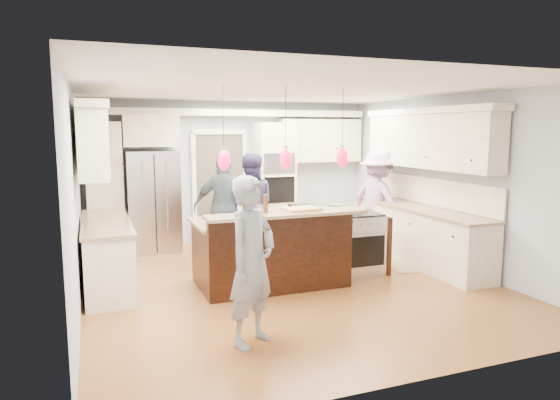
# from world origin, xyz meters

# --- Properties ---
(ground_plane) EXTENTS (6.00, 6.00, 0.00)m
(ground_plane) POSITION_xyz_m (0.00, 0.00, 0.00)
(ground_plane) COLOR #A35D2C
(ground_plane) RESTS_ON ground
(room_shell) EXTENTS (5.54, 6.04, 2.72)m
(room_shell) POSITION_xyz_m (0.00, 0.00, 1.82)
(room_shell) COLOR #B2BCC6
(room_shell) RESTS_ON ground
(refrigerator) EXTENTS (0.90, 0.70, 1.80)m
(refrigerator) POSITION_xyz_m (-1.55, 2.64, 0.90)
(refrigerator) COLOR #B7B7BC
(refrigerator) RESTS_ON ground
(oven_column) EXTENTS (0.72, 0.69, 2.30)m
(oven_column) POSITION_xyz_m (0.75, 2.67, 1.15)
(oven_column) COLOR #FAEDCB
(oven_column) RESTS_ON ground
(back_upper_cabinets) EXTENTS (5.30, 0.61, 2.54)m
(back_upper_cabinets) POSITION_xyz_m (-0.75, 2.76, 1.67)
(back_upper_cabinets) COLOR #FAEDCB
(back_upper_cabinets) RESTS_ON ground
(right_counter_run) EXTENTS (0.64, 3.10, 2.51)m
(right_counter_run) POSITION_xyz_m (2.44, 0.30, 1.06)
(right_counter_run) COLOR #FAEDCB
(right_counter_run) RESTS_ON ground
(left_cabinets) EXTENTS (0.64, 2.30, 2.51)m
(left_cabinets) POSITION_xyz_m (-2.44, 0.80, 1.06)
(left_cabinets) COLOR #FAEDCB
(left_cabinets) RESTS_ON ground
(kitchen_island) EXTENTS (2.10, 1.46, 1.12)m
(kitchen_island) POSITION_xyz_m (-0.25, 0.07, 0.49)
(kitchen_island) COLOR black
(kitchen_island) RESTS_ON ground
(island_range) EXTENTS (0.82, 0.71, 0.92)m
(island_range) POSITION_xyz_m (1.16, 0.15, 0.46)
(island_range) COLOR #B7B7BC
(island_range) RESTS_ON ground
(pendant_lights) EXTENTS (1.75, 0.15, 1.03)m
(pendant_lights) POSITION_xyz_m (-0.25, -0.51, 1.80)
(pendant_lights) COLOR black
(pendant_lights) RESTS_ON ground
(person_bar_end) EXTENTS (0.75, 0.70, 1.72)m
(person_bar_end) POSITION_xyz_m (-1.09, -1.74, 0.86)
(person_bar_end) COLOR gray
(person_bar_end) RESTS_ON ground
(person_far_left) EXTENTS (1.03, 0.90, 1.78)m
(person_far_left) POSITION_xyz_m (-0.07, 1.60, 0.89)
(person_far_left) COLOR navy
(person_far_left) RESTS_ON ground
(person_far_right) EXTENTS (1.13, 0.72, 1.79)m
(person_far_right) POSITION_xyz_m (-0.50, 1.60, 0.89)
(person_far_right) COLOR #4B5E6A
(person_far_right) RESTS_ON ground
(person_range_side) EXTENTS (0.98, 1.31, 1.80)m
(person_range_side) POSITION_xyz_m (2.25, 1.30, 0.90)
(person_range_side) COLOR #AC8ABA
(person_range_side) RESTS_ON ground
(floor_rug) EXTENTS (0.77, 0.99, 0.01)m
(floor_rug) POSITION_xyz_m (2.11, 0.20, 0.01)
(floor_rug) COLOR #8E704D
(floor_rug) RESTS_ON ground
(water_bottle) EXTENTS (0.06, 0.06, 0.27)m
(water_bottle) POSITION_xyz_m (-0.88, -0.58, 1.25)
(water_bottle) COLOR silver
(water_bottle) RESTS_ON kitchen_island
(beer_bottle_a) EXTENTS (0.08, 0.08, 0.26)m
(beer_bottle_a) POSITION_xyz_m (-0.78, -0.47, 1.25)
(beer_bottle_a) COLOR #482A0C
(beer_bottle_a) RESTS_ON kitchen_island
(beer_bottle_b) EXTENTS (0.07, 0.07, 0.22)m
(beer_bottle_b) POSITION_xyz_m (-0.80, -0.54, 1.23)
(beer_bottle_b) COLOR #482A0C
(beer_bottle_b) RESTS_ON kitchen_island
(beer_bottle_c) EXTENTS (0.07, 0.07, 0.23)m
(beer_bottle_c) POSITION_xyz_m (-0.51, -0.47, 1.24)
(beer_bottle_c) COLOR #482A0C
(beer_bottle_c) RESTS_ON kitchen_island
(drink_can) EXTENTS (0.08, 0.08, 0.13)m
(drink_can) POSITION_xyz_m (-0.65, -0.62, 1.18)
(drink_can) COLOR #B7B7BC
(drink_can) RESTS_ON kitchen_island
(cutting_board) EXTENTS (0.49, 0.37, 0.04)m
(cutting_board) POSITION_xyz_m (-0.01, -0.47, 1.14)
(cutting_board) COLOR tan
(cutting_board) RESTS_ON kitchen_island
(pot_large) EXTENTS (0.22, 0.22, 0.13)m
(pot_large) POSITION_xyz_m (0.89, 0.30, 0.98)
(pot_large) COLOR #B7B7BC
(pot_large) RESTS_ON island_range
(pot_small) EXTENTS (0.22, 0.22, 0.11)m
(pot_small) POSITION_xyz_m (1.18, -0.04, 0.98)
(pot_small) COLOR #B7B7BC
(pot_small) RESTS_ON island_range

